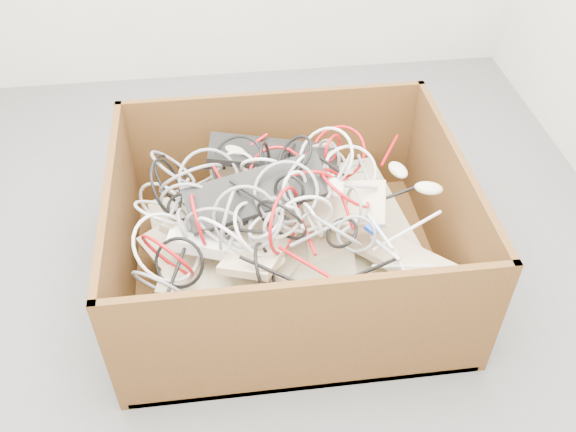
{
  "coord_description": "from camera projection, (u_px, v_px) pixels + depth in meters",
  "views": [
    {
      "loc": [
        -0.11,
        -1.69,
        1.84
      ],
      "look_at": [
        0.1,
        -0.05,
        0.3
      ],
      "focal_mm": 39.43,
      "sensor_mm": 36.0,
      "label": 1
    }
  ],
  "objects": [
    {
      "name": "power_strip_left",
      "position": [
        231.0,
        221.0,
        2.16
      ],
      "size": [
        0.26,
        0.21,
        0.12
      ],
      "primitive_type": "cube",
      "rotation": [
        0.14,
        -0.26,
        0.63
      ],
      "color": "white",
      "rests_on": "keyboard_pile"
    },
    {
      "name": "vga_plug",
      "position": [
        373.0,
        228.0,
        2.13
      ],
      "size": [
        0.06,
        0.06,
        0.03
      ],
      "primitive_type": "cube",
      "rotation": [
        0.09,
        0.14,
        -0.88
      ],
      "color": "#0D39C5",
      "rests_on": "keyboard_pile"
    },
    {
      "name": "cable_tangle",
      "position": [
        253.0,
        201.0,
        2.18
      ],
      "size": [
        1.1,
        0.8,
        0.44
      ],
      "color": "gray",
      "rests_on": "keyboard_pile"
    },
    {
      "name": "mice_scatter",
      "position": [
        312.0,
        210.0,
        2.19
      ],
      "size": [
        0.98,
        0.72,
        0.22
      ],
      "color": "beige",
      "rests_on": "keyboard_pile"
    },
    {
      "name": "power_strip_right",
      "position": [
        213.0,
        248.0,
        2.1
      ],
      "size": [
        0.31,
        0.13,
        0.1
      ],
      "primitive_type": "cube",
      "rotation": [
        -0.1,
        0.17,
        -0.22
      ],
      "color": "white",
      "rests_on": "keyboard_pile"
    },
    {
      "name": "ground",
      "position": [
        262.0,
        266.0,
        2.49
      ],
      "size": [
        3.0,
        3.0,
        0.0
      ],
      "primitive_type": "plane",
      "color": "#545457",
      "rests_on": "ground"
    },
    {
      "name": "keyboard_pile",
      "position": [
        290.0,
        219.0,
        2.29
      ],
      "size": [
        1.14,
        0.87,
        0.41
      ],
      "color": "beige",
      "rests_on": "cardboard_box"
    },
    {
      "name": "cardboard_box",
      "position": [
        284.0,
        252.0,
        2.36
      ],
      "size": [
        1.21,
        1.01,
        0.54
      ],
      "color": "#3C1C0F",
      "rests_on": "ground"
    }
  ]
}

